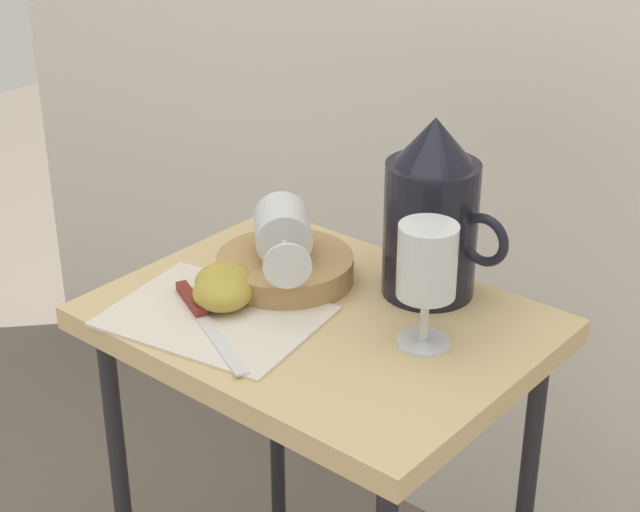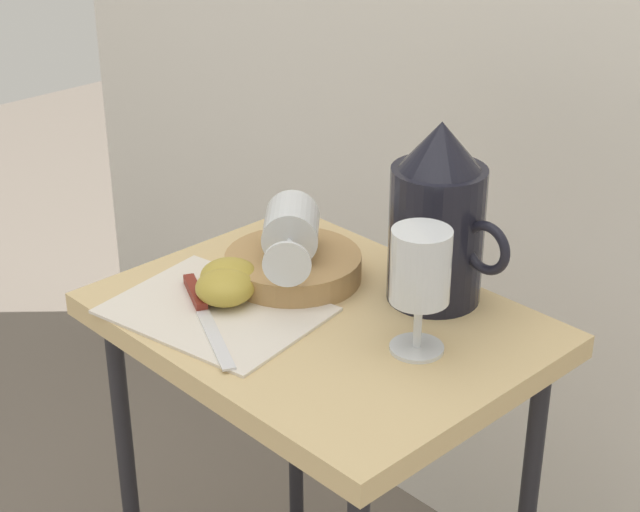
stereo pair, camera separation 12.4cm
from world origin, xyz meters
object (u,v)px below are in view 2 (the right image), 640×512
(basket_tray, at_px, (293,267))
(wine_glass_tipped_near, at_px, (291,230))
(knife, at_px, (201,307))
(table, at_px, (320,367))
(wine_glass_upright, at_px, (420,273))
(apple_half_right, at_px, (225,287))
(apple_half_left, at_px, (229,276))
(pitcher, at_px, (437,230))

(basket_tray, height_order, wine_glass_tipped_near, wine_glass_tipped_near)
(wine_glass_tipped_near, bearing_deg, knife, -93.59)
(table, bearing_deg, wine_glass_upright, 9.22)
(apple_half_right, xyz_separation_m, knife, (-0.00, -0.04, -0.02))
(table, height_order, apple_half_right, apple_half_right)
(wine_glass_tipped_near, height_order, knife, wine_glass_tipped_near)
(table, xyz_separation_m, wine_glass_tipped_near, (-0.09, 0.04, 0.15))
(apple_half_right, bearing_deg, wine_glass_upright, 21.06)
(wine_glass_tipped_near, xyz_separation_m, apple_half_right, (-0.00, -0.11, -0.05))
(wine_glass_tipped_near, relative_size, apple_half_right, 2.04)
(table, distance_m, apple_half_left, 0.16)
(pitcher, relative_size, wine_glass_tipped_near, 1.54)
(wine_glass_upright, distance_m, apple_half_left, 0.28)
(wine_glass_tipped_near, relative_size, apple_half_left, 2.04)
(basket_tray, xyz_separation_m, apple_half_right, (-0.01, -0.11, 0.01))
(wine_glass_upright, bearing_deg, table, -170.78)
(pitcher, bearing_deg, table, -117.30)
(pitcher, distance_m, wine_glass_tipped_near, 0.19)
(wine_glass_upright, xyz_separation_m, apple_half_right, (-0.24, -0.09, -0.08))
(pitcher, xyz_separation_m, apple_half_left, (-0.19, -0.18, -0.07))
(table, distance_m, wine_glass_tipped_near, 0.18)
(wine_glass_tipped_near, distance_m, knife, 0.16)
(wine_glass_upright, bearing_deg, apple_half_left, -165.04)
(pitcher, xyz_separation_m, wine_glass_tipped_near, (-0.16, -0.10, -0.02))
(wine_glass_tipped_near, bearing_deg, basket_tray, 44.06)
(table, distance_m, basket_tray, 0.14)
(basket_tray, relative_size, apple_half_right, 2.41)
(table, distance_m, knife, 0.17)
(pitcher, height_order, wine_glass_upright, pitcher)
(basket_tray, distance_m, apple_half_right, 0.11)
(wine_glass_upright, relative_size, apple_half_right, 2.05)
(basket_tray, relative_size, apple_half_left, 2.41)
(basket_tray, height_order, apple_half_right, apple_half_right)
(pitcher, distance_m, apple_half_left, 0.27)
(basket_tray, distance_m, wine_glass_tipped_near, 0.05)
(apple_half_left, bearing_deg, knife, -74.81)
(wine_glass_upright, distance_m, knife, 0.29)
(basket_tray, height_order, pitcher, pitcher)
(wine_glass_tipped_near, bearing_deg, apple_half_left, -106.20)
(table, relative_size, pitcher, 2.85)
(wine_glass_upright, height_order, apple_half_right, wine_glass_upright)
(apple_half_right, bearing_deg, apple_half_left, 131.03)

